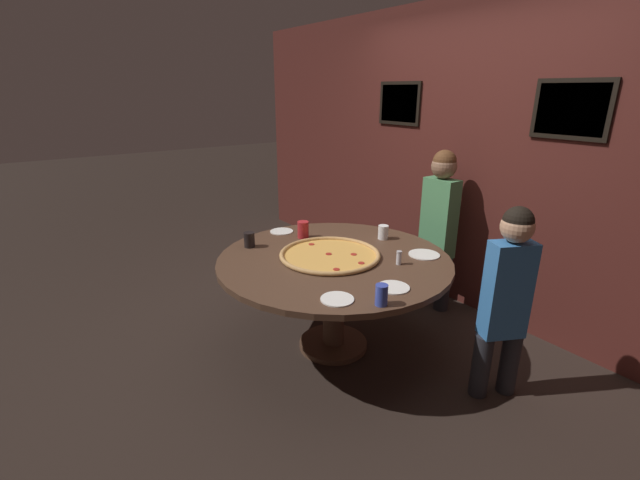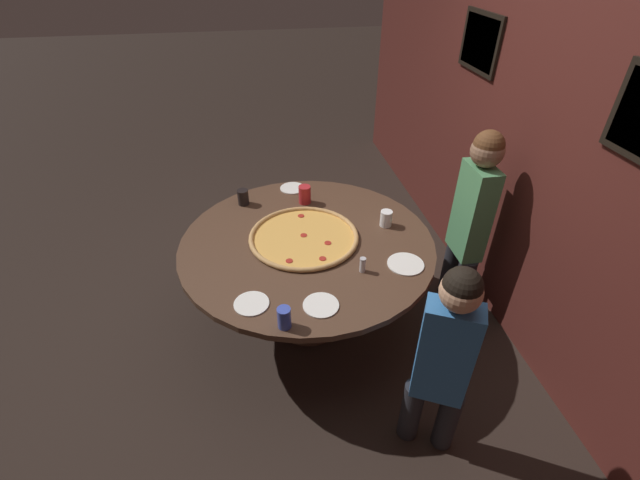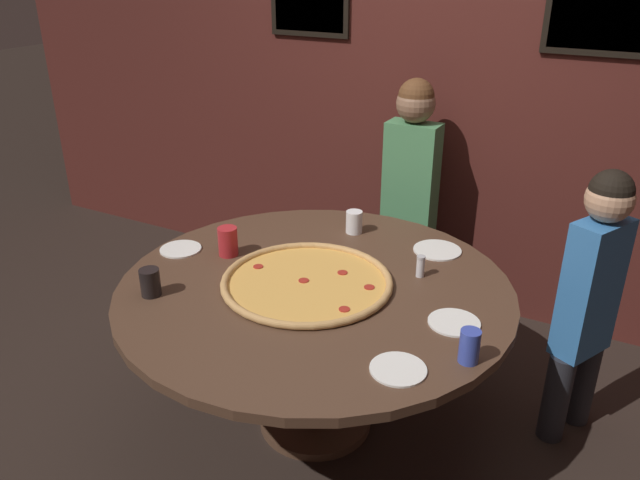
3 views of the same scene
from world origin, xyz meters
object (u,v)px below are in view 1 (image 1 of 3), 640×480
Objects in this scene: drink_cup_far_left at (303,230)px; giant_pizza at (330,255)px; white_plate_right_side at (282,231)px; white_plate_beside_cup at (424,255)px; drink_cup_near_right at (381,295)px; white_plate_left_side at (393,287)px; drink_cup_beside_pizza at (383,232)px; condiment_shaker at (399,258)px; diner_far_right at (439,221)px; diner_far_left at (506,294)px; dining_table at (334,273)px; white_plate_far_back at (337,299)px; drink_cup_by_shaker at (249,240)px.

giant_pizza is at bearing -9.22° from drink_cup_far_left.
white_plate_right_side is 1.21m from white_plate_beside_cup.
giant_pizza is at bearing 164.53° from drink_cup_near_right.
white_plate_left_side and white_plate_beside_cup have the same top height.
drink_cup_beside_pizza is 0.53m from condiment_shaker.
condiment_shaker is (0.01, -0.28, 0.05)m from white_plate_beside_cup.
white_plate_beside_cup is (0.38, 0.57, -0.01)m from giant_pizza.
diner_far_right is (-0.63, 1.17, 0.06)m from white_plate_left_side.
drink_cup_far_left is 1.10m from white_plate_left_side.
drink_cup_beside_pizza is 0.57× the size of white_plate_left_side.
diner_far_left is at bearing 51.64° from white_plate_left_side.
white_plate_beside_cup is (0.35, 0.56, 0.13)m from dining_table.
drink_cup_beside_pizza is 0.44m from white_plate_beside_cup.
condiment_shaker is at bearing 114.31° from diner_far_right.
drink_cup_by_shaker is at bearing -179.59° from white_plate_far_back.
diner_far_left reaches higher than white_plate_left_side.
dining_table is 13.64× the size of drink_cup_near_right.
condiment_shaker is 0.71m from diner_far_left.
diner_far_right reaches higher than condiment_shaker.
diner_far_right is at bearing 66.73° from drink_cup_far_left.
white_plate_left_side is at bearing -39.68° from drink_cup_beside_pizza.
drink_cup_by_shaker is at bearing -133.35° from white_plate_beside_cup.
diner_far_left is (1.52, 0.46, -0.09)m from drink_cup_far_left.
drink_cup_near_right is 0.81m from diner_far_left.
white_plate_beside_cup is (0.44, -0.01, -0.05)m from drink_cup_beside_pizza.
dining_table is 8.43× the size of white_plate_left_side.
drink_cup_far_left is at bearing 173.31° from dining_table.
giant_pizza is 3.74× the size of white_plate_far_back.
white_plate_beside_cup is at bearing 27.87° from white_plate_right_side.
drink_cup_far_left is 0.46m from drink_cup_by_shaker.
giant_pizza is 0.58× the size of diner_far_left.
white_plate_far_back is at bearing -33.36° from giant_pizza.
white_plate_far_back is 0.96m from white_plate_beside_cup.
white_plate_right_side is at bearing 113.85° from drink_cup_by_shaker.
drink_cup_by_shaker reaches higher than drink_cup_beside_pizza.
white_plate_right_side is at bearing -179.28° from dining_table.
drink_cup_beside_pizza is 0.97× the size of drink_cup_by_shaker.
white_plate_far_back is (0.53, -0.39, 0.13)m from dining_table.
giant_pizza is 0.58m from drink_cup_beside_pizza.
drink_cup_by_shaker is at bearing -33.36° from diner_far_left.
diner_far_right is at bearing 71.09° from drink_cup_by_shaker.
drink_cup_beside_pizza is 1.13m from drink_cup_near_right.
drink_cup_by_shaker is 0.60× the size of white_plate_right_side.
drink_cup_far_left is (-0.49, 0.06, 0.19)m from dining_table.
white_plate_left_side is (0.64, 0.00, -0.01)m from giant_pizza.
white_plate_far_back and white_plate_beside_cup have the same top height.
white_plate_beside_cup is at bearing 30.74° from drink_cup_far_left.
condiment_shaker is at bearing 36.89° from giant_pizza.
drink_cup_beside_pizza is at bearing 42.13° from white_plate_right_side.
diner_far_right reaches higher than drink_cup_far_left.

